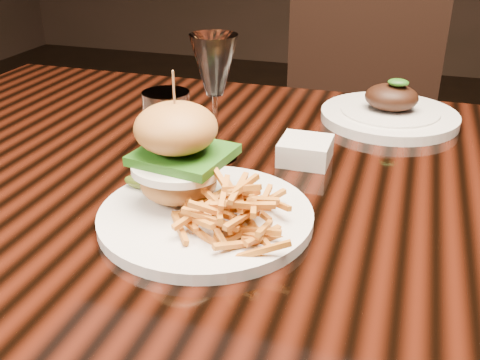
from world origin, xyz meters
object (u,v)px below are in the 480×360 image
(wine_glass, at_px, (214,70))
(chair_far, at_px, (356,118))
(dining_table, at_px, (300,226))
(burger_plate, at_px, (202,186))
(far_dish, at_px, (390,113))

(wine_glass, relative_size, chair_far, 0.20)
(dining_table, relative_size, wine_glass, 8.24)
(dining_table, relative_size, burger_plate, 5.87)
(far_dish, bearing_deg, burger_plate, -114.29)
(far_dish, height_order, chair_far, chair_far)
(burger_plate, relative_size, chair_far, 0.29)
(dining_table, xyz_separation_m, burger_plate, (-0.10, -0.15, 0.12))
(burger_plate, relative_size, wine_glass, 1.40)
(wine_glass, bearing_deg, far_dish, 45.44)
(wine_glass, distance_m, chair_far, 0.93)
(burger_plate, xyz_separation_m, wine_glass, (-0.05, 0.19, 0.09))
(burger_plate, xyz_separation_m, chair_far, (0.09, 1.04, -0.26))
(chair_far, bearing_deg, wine_glass, -101.71)
(wine_glass, relative_size, far_dish, 0.77)
(burger_plate, height_order, chair_far, chair_far)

